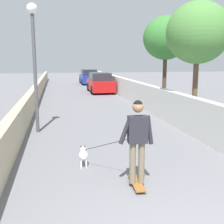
# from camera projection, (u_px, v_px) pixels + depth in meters

# --- Properties ---
(ground_plane) EXTENTS (80.00, 80.00, 0.00)m
(ground_plane) POSITION_uv_depth(u_px,v_px,m) (85.00, 103.00, 16.83)
(ground_plane) COLOR slate
(wall_left) EXTENTS (48.00, 0.30, 1.03)m
(wall_left) POSITION_uv_depth(u_px,v_px,m) (32.00, 101.00, 14.25)
(wall_left) COLOR tan
(wall_left) RESTS_ON ground
(fence_right) EXTENTS (48.00, 0.30, 1.30)m
(fence_right) POSITION_uv_depth(u_px,v_px,m) (142.00, 95.00, 15.33)
(fence_right) COLOR silver
(fence_right) RESTS_ON ground
(tree_right_near) EXTENTS (2.59, 2.59, 5.00)m
(tree_right_near) POSITION_uv_depth(u_px,v_px,m) (166.00, 38.00, 16.04)
(tree_right_near) COLOR #473523
(tree_right_near) RESTS_ON ground
(tree_right_mid) EXTENTS (2.39, 2.39, 4.72)m
(tree_right_mid) POSITION_uv_depth(u_px,v_px,m) (198.00, 33.00, 10.61)
(tree_right_mid) COLOR brown
(tree_right_mid) RESTS_ON ground
(lamp_post) EXTENTS (0.36, 0.36, 4.40)m
(lamp_post) POSITION_uv_depth(u_px,v_px,m) (34.00, 46.00, 9.55)
(lamp_post) COLOR #4C4C51
(lamp_post) RESTS_ON ground
(skateboard) EXTENTS (0.81, 0.24, 0.08)m
(skateboard) POSITION_uv_depth(u_px,v_px,m) (137.00, 183.00, 5.76)
(skateboard) COLOR brown
(skateboard) RESTS_ON ground
(person_skateboarder) EXTENTS (0.24, 0.71, 1.70)m
(person_skateboarder) POSITION_uv_depth(u_px,v_px,m) (137.00, 135.00, 5.57)
(person_skateboarder) COLOR #726651
(person_skateboarder) RESTS_ON skateboard
(dog) EXTENTS (1.69, 1.08, 1.06)m
(dog) POSITION_uv_depth(u_px,v_px,m) (84.00, 155.00, 6.86)
(dog) COLOR white
(dog) RESTS_ON ground
(car_near) EXTENTS (4.15, 1.80, 1.54)m
(car_near) POSITION_uv_depth(u_px,v_px,m) (100.00, 83.00, 22.39)
(car_near) COLOR #B71414
(car_near) RESTS_ON ground
(car_far) EXTENTS (4.17, 1.80, 1.54)m
(car_far) POSITION_uv_depth(u_px,v_px,m) (89.00, 77.00, 29.99)
(car_far) COLOR navy
(car_far) RESTS_ON ground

